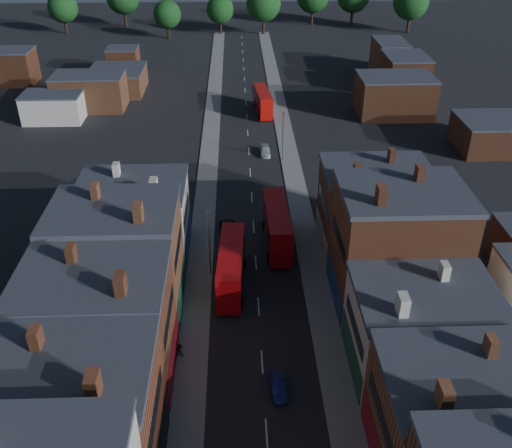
{
  "coord_description": "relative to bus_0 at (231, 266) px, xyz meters",
  "views": [
    {
      "loc": [
        -1.95,
        -22.49,
        38.13
      ],
      "look_at": [
        0.0,
        31.6,
        5.52
      ],
      "focal_mm": 40.0,
      "sensor_mm": 36.0,
      "label": 1
    }
  ],
  "objects": [
    {
      "name": "pavement_west",
      "position": [
        -3.69,
        22.28,
        -2.52
      ],
      "size": [
        3.0,
        200.0,
        0.12
      ],
      "primitive_type": "cube",
      "color": "gray",
      "rests_on": "ground"
    },
    {
      "name": "bus_1",
      "position": [
        5.48,
        8.18,
        0.09
      ],
      "size": [
        3.13,
        11.51,
        4.94
      ],
      "rotation": [
        0.0,
        0.0,
        0.03
      ],
      "color": "#9F090C",
      "rests_on": "ground"
    },
    {
      "name": "lamp_post_3",
      "position": [
        8.01,
        32.28,
        2.12
      ],
      "size": [
        0.25,
        0.7,
        8.12
      ],
      "color": "slate",
      "rests_on": "ground"
    },
    {
      "name": "car_1",
      "position": [
        4.01,
        -15.37,
        -2.01
      ],
      "size": [
        1.59,
        3.57,
        1.14
      ],
      "primitive_type": "imported",
      "rotation": [
        0.0,
        0.0,
        0.12
      ],
      "color": "navy",
      "rests_on": "ground"
    },
    {
      "name": "car_2",
      "position": [
        -0.47,
        11.1,
        -2.0
      ],
      "size": [
        2.35,
        4.36,
        1.16
      ],
      "primitive_type": "imported",
      "rotation": [
        0.0,
        0.0,
        0.1
      ],
      "color": "black",
      "rests_on": "ground"
    },
    {
      "name": "bus_2",
      "position": [
        5.89,
        54.2,
        -0.2
      ],
      "size": [
        3.33,
        10.38,
        4.4
      ],
      "rotation": [
        0.0,
        0.0,
        0.1
      ],
      "color": "#BF0E08",
      "rests_on": "ground"
    },
    {
      "name": "ped_1",
      "position": [
        -4.89,
        -10.63,
        -1.6
      ],
      "size": [
        0.91,
        0.62,
        1.72
      ],
      "primitive_type": "imported",
      "rotation": [
        0.0,
        0.0,
        2.93
      ],
      "color": "#421C1A",
      "rests_on": "pavement_west"
    },
    {
      "name": "car_3",
      "position": [
        5.44,
        34.87,
        -2.02
      ],
      "size": [
        1.58,
        3.88,
        1.13
      ],
      "primitive_type": "imported",
      "rotation": [
        0.0,
        0.0,
        -0.0
      ],
      "color": "white",
      "rests_on": "ground"
    },
    {
      "name": "lamp_post_2",
      "position": [
        -2.39,
        2.28,
        2.12
      ],
      "size": [
        0.25,
        0.7,
        8.12
      ],
      "color": "slate",
      "rests_on": "ground"
    },
    {
      "name": "pavement_east",
      "position": [
        9.31,
        22.28,
        -2.52
      ],
      "size": [
        3.0,
        200.0,
        0.12
      ],
      "primitive_type": "cube",
      "color": "gray",
      "rests_on": "ground"
    },
    {
      "name": "bus_0",
      "position": [
        0.0,
        0.0,
        0.0
      ],
      "size": [
        3.26,
        11.19,
        4.78
      ],
      "rotation": [
        0.0,
        0.0,
        -0.05
      ],
      "color": "#A9090D",
      "rests_on": "ground"
    }
  ]
}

